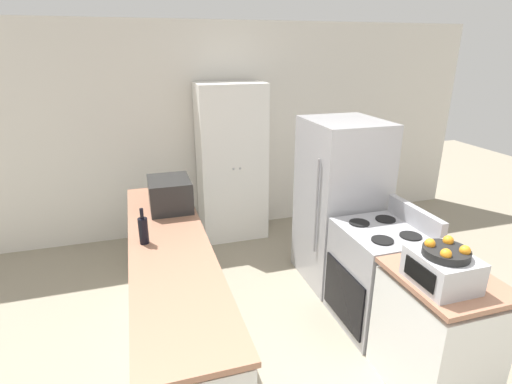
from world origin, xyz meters
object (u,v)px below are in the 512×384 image
(wine_bottle, at_px, (143,230))
(toaster_oven, at_px, (442,270))
(microwave, at_px, (170,194))
(stove, at_px, (378,276))
(pantry_cabinet, at_px, (232,163))
(fruit_bowl, at_px, (446,251))
(refrigerator, at_px, (340,203))

(wine_bottle, xyz_separation_m, toaster_oven, (1.75, -1.12, -0.01))
(microwave, bearing_deg, stove, -31.17)
(pantry_cabinet, bearing_deg, stove, -69.82)
(microwave, relative_size, fruit_bowl, 1.59)
(pantry_cabinet, xyz_separation_m, refrigerator, (0.79, -1.31, -0.13))
(microwave, distance_m, fruit_bowl, 2.32)
(refrigerator, distance_m, microwave, 1.67)
(pantry_cabinet, height_order, wine_bottle, pantry_cabinet)
(stove, distance_m, refrigerator, 0.87)
(stove, height_order, fruit_bowl, fruit_bowl)
(microwave, xyz_separation_m, fruit_bowl, (1.48, -1.78, 0.10))
(stove, relative_size, microwave, 2.39)
(pantry_cabinet, relative_size, fruit_bowl, 6.90)
(wine_bottle, height_order, toaster_oven, wine_bottle)
(refrigerator, height_order, wine_bottle, refrigerator)
(fruit_bowl, bearing_deg, microwave, 129.74)
(microwave, bearing_deg, refrigerator, -6.82)
(pantry_cabinet, xyz_separation_m, fruit_bowl, (0.63, -2.89, 0.18))
(toaster_oven, distance_m, fruit_bowl, 0.14)
(microwave, bearing_deg, fruit_bowl, -50.26)
(stove, height_order, wine_bottle, wine_bottle)
(stove, distance_m, fruit_bowl, 1.06)
(fruit_bowl, bearing_deg, stove, 80.49)
(toaster_oven, relative_size, fruit_bowl, 1.38)
(stove, xyz_separation_m, toaster_oven, (-0.13, -0.79, 0.54))
(wine_bottle, xyz_separation_m, fruit_bowl, (1.75, -1.14, 0.13))
(stove, height_order, toaster_oven, toaster_oven)
(stove, bearing_deg, fruit_bowl, -99.51)
(stove, xyz_separation_m, refrigerator, (0.02, 0.78, 0.38))
(pantry_cabinet, height_order, stove, pantry_cabinet)
(fruit_bowl, bearing_deg, refrigerator, 84.29)
(microwave, bearing_deg, wine_bottle, -112.23)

